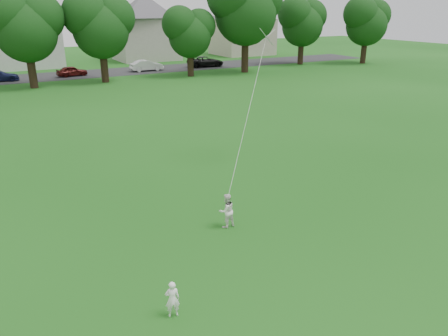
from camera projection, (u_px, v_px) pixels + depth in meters
ground at (234, 265)px, 12.98m from camera, size 160.00×160.00×0.00m
street at (38, 77)px, 47.35m from camera, size 90.00×7.00×0.01m
toddler at (172, 299)px, 10.69m from camera, size 0.41×0.32×0.99m
older_boy at (227, 211)px, 15.04m from camera, size 0.63×0.51×1.23m
kite at (249, 108)px, 17.45m from camera, size 3.09×3.29×8.99m
tree_row at (52, 16)px, 40.53m from camera, size 83.93×9.81×11.48m
parked_cars at (9, 75)px, 44.98m from camera, size 55.07×2.63×1.29m
house_row at (24, 26)px, 53.97m from camera, size 76.27×13.66×10.51m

